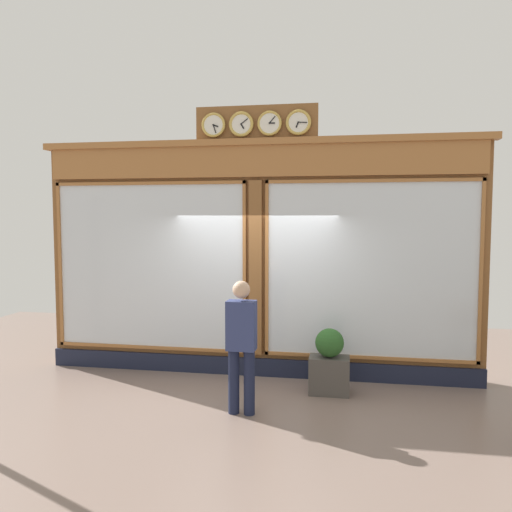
{
  "coord_description": "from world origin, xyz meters",
  "views": [
    {
      "loc": [
        -1.37,
        7.76,
        2.49
      ],
      "look_at": [
        0.0,
        0.0,
        1.88
      ],
      "focal_mm": 36.07,
      "sensor_mm": 36.0,
      "label": 1
    }
  ],
  "objects": [
    {
      "name": "shop_facade",
      "position": [
        -0.0,
        -0.13,
        1.84
      ],
      "size": [
        6.92,
        0.42,
        4.16
      ],
      "color": "brown",
      "rests_on": "ground_plane"
    },
    {
      "name": "ground_plane",
      "position": [
        0.0,
        2.8,
        0.0
      ],
      "size": [
        14.0,
        14.0,
        0.0
      ],
      "primitive_type": "plane",
      "color": "#7A665B"
    },
    {
      "name": "planter_box",
      "position": [
        -1.16,
        0.63,
        0.26
      ],
      "size": [
        0.56,
        0.36,
        0.52
      ],
      "primitive_type": "cube",
      "color": "#4C4742",
      "rests_on": "ground_plane"
    },
    {
      "name": "planter_shrub",
      "position": [
        -1.16,
        0.63,
        0.72
      ],
      "size": [
        0.4,
        0.4,
        0.4
      ],
      "primitive_type": "sphere",
      "color": "#285623",
      "rests_on": "planter_box"
    },
    {
      "name": "pedestrian",
      "position": [
        -0.09,
        1.58,
        0.93
      ],
      "size": [
        0.37,
        0.23,
        1.69
      ],
      "color": "#191E38",
      "rests_on": "ground_plane"
    }
  ]
}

